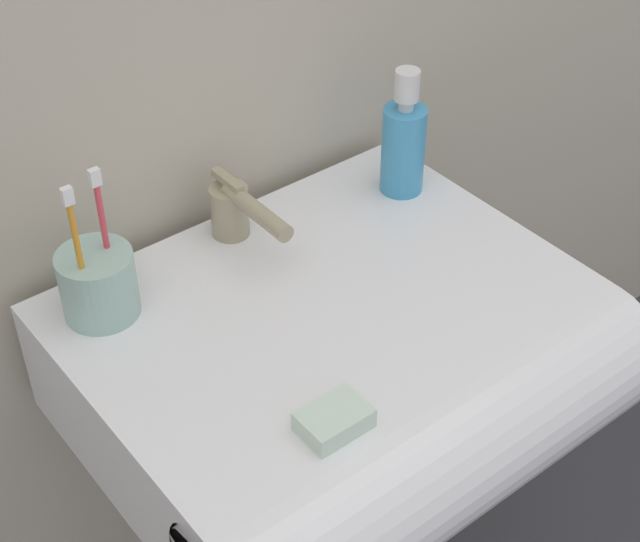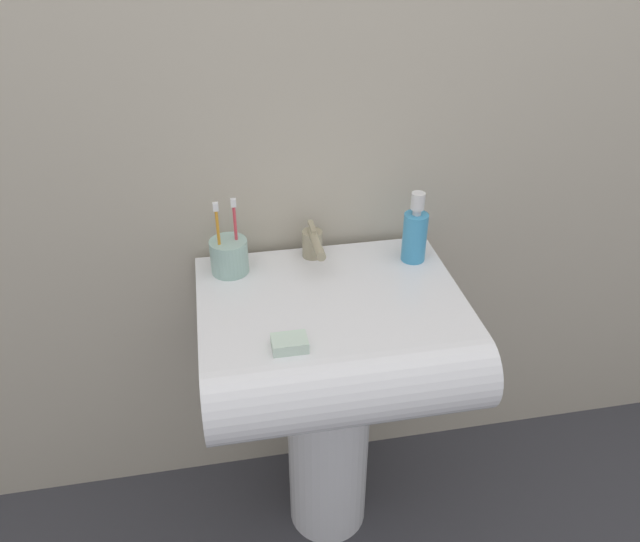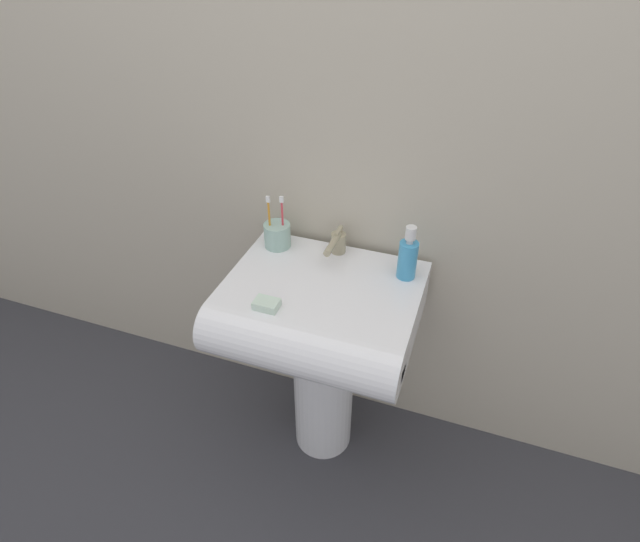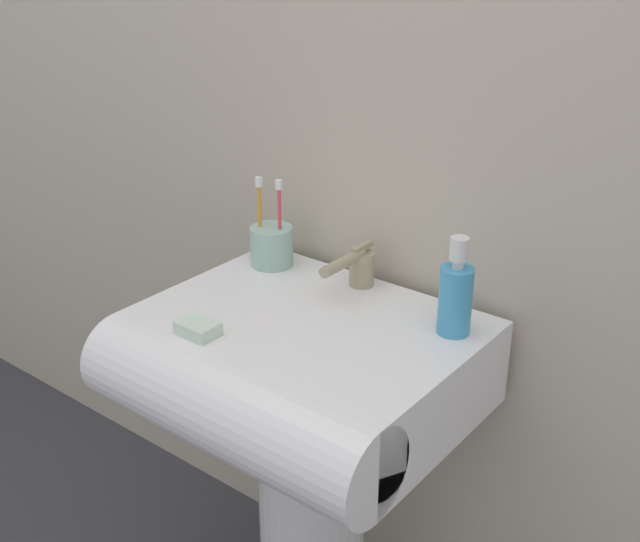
{
  "view_description": "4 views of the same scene",
  "coord_description": "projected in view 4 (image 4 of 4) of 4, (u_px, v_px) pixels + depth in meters",
  "views": [
    {
      "loc": [
        -0.54,
        -0.68,
        1.51
      ],
      "look_at": [
        -0.0,
        -0.01,
        0.81
      ],
      "focal_mm": 55.0,
      "sensor_mm": 36.0,
      "label": 1
    },
    {
      "loc": [
        -0.23,
        -1.11,
        1.56
      ],
      "look_at": [
        -0.02,
        0.01,
        0.82
      ],
      "focal_mm": 35.0,
      "sensor_mm": 36.0,
      "label": 2
    },
    {
      "loc": [
        0.39,
        -1.13,
        1.68
      ],
      "look_at": [
        -0.02,
        0.02,
        0.78
      ],
      "focal_mm": 28.0,
      "sensor_mm": 36.0,
      "label": 3
    },
    {
      "loc": [
        0.8,
        -0.99,
        1.43
      ],
      "look_at": [
        -0.0,
        0.03,
        0.84
      ],
      "focal_mm": 45.0,
      "sensor_mm": 36.0,
      "label": 4
    }
  ],
  "objects": [
    {
      "name": "sink_pedestal",
      "position": [
        312.0,
        520.0,
        1.62
      ],
      "size": [
        0.21,
        0.21,
        0.6
      ],
      "primitive_type": "cylinder",
      "color": "white",
      "rests_on": "ground"
    },
    {
      "name": "wall_back",
      "position": [
        398.0,
        50.0,
        1.44
      ],
      "size": [
        5.0,
        0.05,
        2.4
      ],
      "primitive_type": "cube",
      "color": "#B7AD99",
      "rests_on": "ground"
    },
    {
      "name": "soap_bottle",
      "position": [
        456.0,
        296.0,
        1.36
      ],
      "size": [
        0.06,
        0.06,
        0.18
      ],
      "color": "#3F99CC",
      "rests_on": "sink_basin"
    },
    {
      "name": "toothbrush_cup",
      "position": [
        272.0,
        245.0,
        1.63
      ],
      "size": [
        0.09,
        0.09,
        0.19
      ],
      "color": "#99BFB2",
      "rests_on": "sink_basin"
    },
    {
      "name": "bar_soap",
      "position": [
        198.0,
        328.0,
        1.37
      ],
      "size": [
        0.07,
        0.05,
        0.02
      ],
      "primitive_type": "cube",
      "color": "silver",
      "rests_on": "sink_basin"
    },
    {
      "name": "sink_basin",
      "position": [
        291.0,
        371.0,
        1.42
      ],
      "size": [
        0.58,
        0.5,
        0.16
      ],
      "color": "white",
      "rests_on": "sink_pedestal"
    },
    {
      "name": "faucet",
      "position": [
        357.0,
        267.0,
        1.53
      ],
      "size": [
        0.05,
        0.15,
        0.08
      ],
      "color": "tan",
      "rests_on": "sink_basin"
    }
  ]
}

